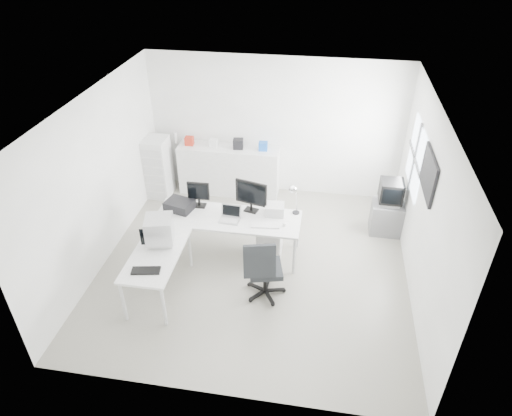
% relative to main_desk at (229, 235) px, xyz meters
% --- Properties ---
extents(floor, '(5.00, 5.00, 0.01)m').
position_rel_main_desk_xyz_m(floor, '(0.48, -0.23, -0.38)').
color(floor, beige).
rests_on(floor, ground).
extents(ceiling, '(5.00, 5.00, 0.01)m').
position_rel_main_desk_xyz_m(ceiling, '(0.48, -0.23, 2.42)').
color(ceiling, white).
rests_on(ceiling, back_wall).
extents(back_wall, '(5.00, 0.02, 2.80)m').
position_rel_main_desk_xyz_m(back_wall, '(0.48, 2.27, 1.02)').
color(back_wall, white).
rests_on(back_wall, floor).
extents(left_wall, '(0.02, 5.00, 2.80)m').
position_rel_main_desk_xyz_m(left_wall, '(-2.02, -0.23, 1.02)').
color(left_wall, white).
rests_on(left_wall, floor).
extents(right_wall, '(0.02, 5.00, 2.80)m').
position_rel_main_desk_xyz_m(right_wall, '(2.98, -0.23, 1.02)').
color(right_wall, white).
rests_on(right_wall, floor).
extents(window, '(0.02, 1.20, 1.10)m').
position_rel_main_desk_xyz_m(window, '(2.96, 0.97, 1.23)').
color(window, white).
rests_on(window, right_wall).
extents(wall_picture, '(0.04, 0.90, 0.60)m').
position_rel_main_desk_xyz_m(wall_picture, '(2.95, -0.13, 1.52)').
color(wall_picture, black).
rests_on(wall_picture, right_wall).
extents(main_desk, '(2.40, 0.80, 0.75)m').
position_rel_main_desk_xyz_m(main_desk, '(0.00, 0.00, 0.00)').
color(main_desk, silver).
rests_on(main_desk, floor).
extents(side_desk, '(0.70, 1.40, 0.75)m').
position_rel_main_desk_xyz_m(side_desk, '(-0.85, -1.10, 0.00)').
color(side_desk, silver).
rests_on(side_desk, floor).
extents(drawer_pedestal, '(0.40, 0.50, 0.60)m').
position_rel_main_desk_xyz_m(drawer_pedestal, '(0.70, 0.05, -0.08)').
color(drawer_pedestal, silver).
rests_on(drawer_pedestal, floor).
extents(inkjet_printer, '(0.52, 0.45, 0.16)m').
position_rel_main_desk_xyz_m(inkjet_printer, '(-0.85, 0.10, 0.45)').
color(inkjet_printer, black).
rests_on(inkjet_printer, main_desk).
extents(lcd_monitor_small, '(0.38, 0.22, 0.47)m').
position_rel_main_desk_xyz_m(lcd_monitor_small, '(-0.55, 0.25, 0.61)').
color(lcd_monitor_small, black).
rests_on(lcd_monitor_small, main_desk).
extents(lcd_monitor_large, '(0.59, 0.35, 0.57)m').
position_rel_main_desk_xyz_m(lcd_monitor_large, '(0.35, 0.25, 0.66)').
color(lcd_monitor_large, black).
rests_on(lcd_monitor_large, main_desk).
extents(laptop, '(0.32, 0.33, 0.20)m').
position_rel_main_desk_xyz_m(laptop, '(0.05, -0.10, 0.48)').
color(laptop, '#B7B7BA').
rests_on(laptop, main_desk).
extents(white_keyboard, '(0.47, 0.19, 0.02)m').
position_rel_main_desk_xyz_m(white_keyboard, '(0.65, -0.15, 0.38)').
color(white_keyboard, silver).
rests_on(white_keyboard, main_desk).
extents(white_mouse, '(0.06, 0.06, 0.06)m').
position_rel_main_desk_xyz_m(white_mouse, '(0.95, -0.10, 0.41)').
color(white_mouse, silver).
rests_on(white_mouse, main_desk).
extents(laser_printer, '(0.33, 0.29, 0.18)m').
position_rel_main_desk_xyz_m(laser_printer, '(0.75, 0.22, 0.46)').
color(laser_printer, silver).
rests_on(laser_printer, main_desk).
extents(desk_lamp, '(0.20, 0.20, 0.51)m').
position_rel_main_desk_xyz_m(desk_lamp, '(1.10, 0.30, 0.63)').
color(desk_lamp, silver).
rests_on(desk_lamp, main_desk).
extents(crt_monitor, '(0.46, 0.46, 0.44)m').
position_rel_main_desk_xyz_m(crt_monitor, '(-0.85, -0.85, 0.59)').
color(crt_monitor, '#B7B7BA').
rests_on(crt_monitor, side_desk).
extents(black_keyboard, '(0.42, 0.23, 0.03)m').
position_rel_main_desk_xyz_m(black_keyboard, '(-0.85, -1.50, 0.39)').
color(black_keyboard, black).
rests_on(black_keyboard, side_desk).
extents(office_chair, '(0.77, 0.77, 1.10)m').
position_rel_main_desk_xyz_m(office_chair, '(0.76, -0.89, 0.17)').
color(office_chair, '#282B2D').
rests_on(office_chair, floor).
extents(tv_cabinet, '(0.55, 0.45, 0.60)m').
position_rel_main_desk_xyz_m(tv_cabinet, '(2.70, 1.08, -0.07)').
color(tv_cabinet, slate).
rests_on(tv_cabinet, floor).
extents(crt_tv, '(0.50, 0.48, 0.45)m').
position_rel_main_desk_xyz_m(crt_tv, '(2.70, 1.08, 0.45)').
color(crt_tv, black).
rests_on(crt_tv, tv_cabinet).
extents(sideboard, '(2.04, 0.51, 1.02)m').
position_rel_main_desk_xyz_m(sideboard, '(-0.42, 2.01, 0.13)').
color(sideboard, silver).
rests_on(sideboard, floor).
extents(clutter_box_a, '(0.18, 0.16, 0.17)m').
position_rel_main_desk_xyz_m(clutter_box_a, '(-1.22, 2.01, 0.73)').
color(clutter_box_a, '#B42A19').
rests_on(clutter_box_a, sideboard).
extents(clutter_box_b, '(0.16, 0.14, 0.15)m').
position_rel_main_desk_xyz_m(clutter_box_b, '(-0.72, 2.01, 0.72)').
color(clutter_box_b, silver).
rests_on(clutter_box_b, sideboard).
extents(clutter_box_c, '(0.21, 0.20, 0.19)m').
position_rel_main_desk_xyz_m(clutter_box_c, '(-0.22, 2.01, 0.74)').
color(clutter_box_c, black).
rests_on(clutter_box_c, sideboard).
extents(clutter_box_d, '(0.18, 0.16, 0.17)m').
position_rel_main_desk_xyz_m(clutter_box_d, '(0.28, 2.01, 0.73)').
color(clutter_box_d, blue).
rests_on(clutter_box_d, sideboard).
extents(clutter_bottle, '(0.07, 0.07, 0.22)m').
position_rel_main_desk_xyz_m(clutter_bottle, '(-1.52, 2.05, 0.75)').
color(clutter_bottle, silver).
rests_on(clutter_bottle, sideboard).
extents(filing_cabinet, '(0.44, 0.52, 1.26)m').
position_rel_main_desk_xyz_m(filing_cabinet, '(-1.80, 1.67, 0.25)').
color(filing_cabinet, silver).
rests_on(filing_cabinet, floor).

